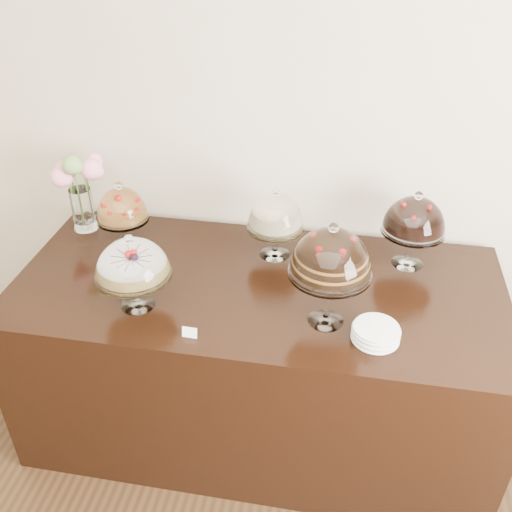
% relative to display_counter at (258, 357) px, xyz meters
% --- Properties ---
extents(wall_back, '(5.00, 0.04, 3.00)m').
position_rel_display_counter_xyz_m(wall_back, '(-0.05, 0.55, 1.05)').
color(wall_back, '#C2B59C').
rests_on(wall_back, ground).
extents(display_counter, '(2.20, 1.00, 0.90)m').
position_rel_display_counter_xyz_m(display_counter, '(0.00, 0.00, 0.00)').
color(display_counter, black).
rests_on(display_counter, ground).
extents(cake_stand_sugar_sponge, '(0.32, 0.32, 0.35)m').
position_rel_display_counter_xyz_m(cake_stand_sugar_sponge, '(-0.48, -0.24, 0.67)').
color(cake_stand_sugar_sponge, white).
rests_on(cake_stand_sugar_sponge, display_counter).
extents(cake_stand_choco_layer, '(0.33, 0.33, 0.47)m').
position_rel_display_counter_xyz_m(cake_stand_choco_layer, '(0.32, -0.21, 0.77)').
color(cake_stand_choco_layer, white).
rests_on(cake_stand_choco_layer, display_counter).
extents(cake_stand_cheesecake, '(0.27, 0.27, 0.36)m').
position_rel_display_counter_xyz_m(cake_stand_cheesecake, '(0.04, 0.25, 0.67)').
color(cake_stand_cheesecake, white).
rests_on(cake_stand_cheesecake, display_counter).
extents(cake_stand_dark_choco, '(0.29, 0.29, 0.38)m').
position_rel_display_counter_xyz_m(cake_stand_dark_choco, '(0.67, 0.28, 0.69)').
color(cake_stand_dark_choco, white).
rests_on(cake_stand_dark_choco, display_counter).
extents(cake_stand_fruit_tart, '(0.25, 0.25, 0.34)m').
position_rel_display_counter_xyz_m(cake_stand_fruit_tart, '(-0.70, 0.21, 0.65)').
color(cake_stand_fruit_tart, white).
rests_on(cake_stand_fruit_tart, display_counter).
extents(flower_vase, '(0.27, 0.24, 0.43)m').
position_rel_display_counter_xyz_m(flower_vase, '(-0.97, 0.33, 0.70)').
color(flower_vase, white).
rests_on(flower_vase, display_counter).
extents(plate_stack, '(0.18, 0.18, 0.06)m').
position_rel_display_counter_xyz_m(plate_stack, '(0.52, -0.29, 0.48)').
color(plate_stack, white).
rests_on(plate_stack, display_counter).
extents(price_card_left, '(0.06, 0.02, 0.04)m').
position_rel_display_counter_xyz_m(price_card_left, '(-0.20, -0.40, 0.47)').
color(price_card_left, white).
rests_on(price_card_left, display_counter).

